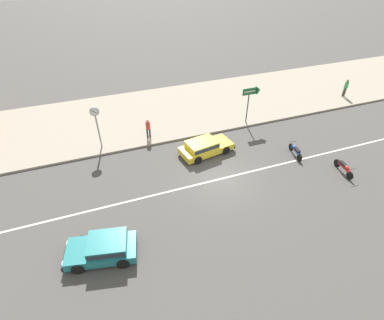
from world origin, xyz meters
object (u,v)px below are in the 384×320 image
(hatchback_yellow_0, at_px, (205,147))
(pedestrian_near_clock, at_px, (148,127))
(motorcycle_0, at_px, (295,151))
(pedestrian_mid_kerb, at_px, (346,87))
(hatchback_teal_2, at_px, (104,248))
(motorcycle_1, at_px, (344,168))
(street_clock, at_px, (96,118))
(arrow_signboard, at_px, (255,93))

(hatchback_yellow_0, bearing_deg, pedestrian_near_clock, 135.20)
(motorcycle_0, distance_m, pedestrian_mid_kerb, 12.35)
(hatchback_teal_2, height_order, motorcycle_1, hatchback_teal_2)
(motorcycle_0, bearing_deg, street_clock, 156.23)
(hatchback_yellow_0, bearing_deg, hatchback_teal_2, -140.97)
(hatchback_yellow_0, xyz_separation_m, pedestrian_near_clock, (-3.39, 3.36, 0.47))
(hatchback_yellow_0, xyz_separation_m, pedestrian_mid_kerb, (16.51, 4.15, 0.57))
(hatchback_teal_2, distance_m, pedestrian_near_clock, 10.89)
(street_clock, bearing_deg, pedestrian_near_clock, 0.84)
(hatchback_teal_2, distance_m, motorcycle_0, 14.68)
(motorcycle_1, distance_m, pedestrian_mid_kerb, 12.76)
(arrow_signboard, bearing_deg, hatchback_yellow_0, -152.78)
(pedestrian_mid_kerb, bearing_deg, motorcycle_1, -132.00)
(motorcycle_1, height_order, pedestrian_near_clock, pedestrian_near_clock)
(hatchback_yellow_0, relative_size, hatchback_teal_2, 1.11)
(hatchback_teal_2, distance_m, motorcycle_1, 16.03)
(pedestrian_near_clock, relative_size, pedestrian_mid_kerb, 0.92)
(pedestrian_near_clock, bearing_deg, arrow_signboard, -3.52)
(motorcycle_1, relative_size, pedestrian_near_clock, 1.22)
(street_clock, bearing_deg, pedestrian_mid_kerb, 2.05)
(hatchback_yellow_0, distance_m, hatchback_teal_2, 10.30)
(pedestrian_mid_kerb, bearing_deg, hatchback_yellow_0, -165.88)
(hatchback_yellow_0, height_order, hatchback_teal_2, same)
(hatchback_yellow_0, height_order, motorcycle_1, hatchback_yellow_0)
(motorcycle_0, distance_m, pedestrian_near_clock, 11.18)
(street_clock, height_order, arrow_signboard, street_clock)
(street_clock, xyz_separation_m, pedestrian_mid_kerb, (23.56, 0.84, -1.46))
(motorcycle_0, bearing_deg, pedestrian_mid_kerb, 32.61)
(hatchback_yellow_0, xyz_separation_m, street_clock, (-7.05, 3.31, 2.02))
(motorcycle_0, bearing_deg, hatchback_teal_2, -164.20)
(hatchback_yellow_0, relative_size, street_clock, 1.28)
(hatchback_teal_2, height_order, street_clock, street_clock)
(hatchback_yellow_0, xyz_separation_m, hatchback_teal_2, (-8.00, -6.49, -0.00))
(motorcycle_0, height_order, pedestrian_near_clock, pedestrian_near_clock)
(hatchback_teal_2, xyz_separation_m, pedestrian_mid_kerb, (24.51, 10.64, 0.57))
(hatchback_teal_2, relative_size, pedestrian_mid_kerb, 2.20)
(street_clock, bearing_deg, arrow_signboard, -2.25)
(pedestrian_mid_kerb, bearing_deg, motorcycle_0, -147.39)
(pedestrian_near_clock, bearing_deg, hatchback_yellow_0, -44.80)
(street_clock, relative_size, arrow_signboard, 1.05)
(hatchback_teal_2, relative_size, motorcycle_1, 1.96)
(arrow_signboard, distance_m, pedestrian_mid_kerb, 11.23)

